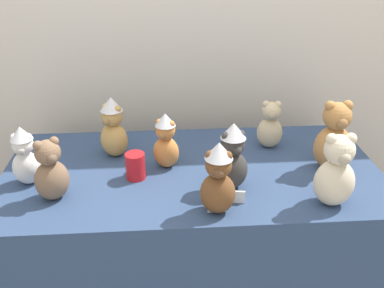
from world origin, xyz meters
The scene contains 14 objects.
wall_back centered at (0.00, 0.90, 1.30)m, with size 7.00×0.08×2.60m, color silver.
display_table centered at (0.00, 0.25, 0.39)m, with size 1.60×0.81×0.78m, color navy.
teddy_bear_caramel centered at (0.59, 0.22, 0.92)m, with size 0.16×0.14×0.31m.
teddy_bear_charcoal centered at (0.14, 0.10, 0.91)m, with size 0.15×0.13×0.28m.
teddy_bear_cream centered at (0.50, -0.04, 0.91)m, with size 0.15×0.13×0.29m.
teddy_bear_sand centered at (0.37, 0.44, 0.88)m, with size 0.13×0.12×0.23m.
teddy_bear_ginger centered at (-0.11, 0.28, 0.90)m, with size 0.14×0.13×0.25m.
teddy_bear_snow centered at (-0.66, 0.19, 0.90)m, with size 0.11×0.10×0.25m.
teddy_bear_chestnut centered at (0.07, -0.06, 0.91)m, with size 0.14×0.13×0.28m.
teddy_bear_honey centered at (-0.34, 0.40, 0.91)m, with size 0.16×0.16×0.28m.
teddy_bear_mocha centered at (-0.54, 0.07, 0.89)m, with size 0.17×0.16×0.25m.
party_cup_red centered at (-0.23, 0.20, 0.83)m, with size 0.08×0.08×0.11m, color red.
name_card_front_left centered at (0.14, -0.01, 0.80)m, with size 0.07×0.01×0.05m, color white.
name_card_front_middle centered at (0.07, -0.06, 0.80)m, with size 0.07×0.01×0.05m, color white.
Camera 1 is at (-0.12, -1.36, 1.71)m, focal length 40.77 mm.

